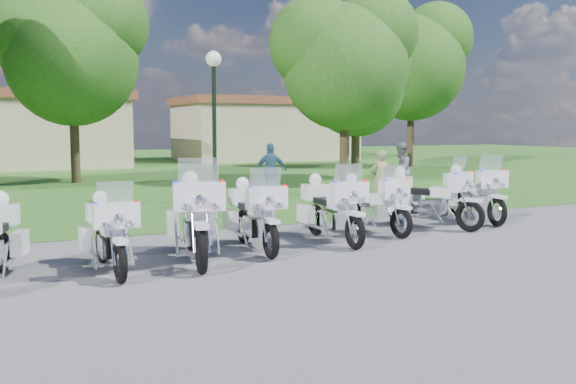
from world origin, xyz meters
name	(u,v)px	position (x,y,z in m)	size (l,w,h in m)	color
ground	(352,248)	(0.00, 0.00, 0.00)	(100.00, 100.00, 0.00)	slate
grass_lawn	(105,166)	(0.00, 27.00, 0.00)	(100.00, 48.00, 0.01)	#30601E
motorcycle_1	(108,232)	(-4.34, -0.03, 0.60)	(0.71, 2.14, 1.44)	black
motorcycle_2	(195,216)	(-2.90, 0.22, 0.73)	(1.18, 2.57, 1.74)	black
motorcycle_3	(254,214)	(-1.66, 0.66, 0.64)	(0.85, 2.28, 1.53)	black
motorcycle_4	(331,208)	(0.01, 0.80, 0.65)	(0.79, 2.30, 1.54)	black
motorcycle_5	(371,203)	(1.28, 1.35, 0.61)	(0.90, 2.17, 1.46)	black
motorcycle_6	(428,197)	(2.80, 1.41, 0.67)	(1.36, 2.23, 1.59)	black
motorcycle_7	(472,193)	(4.36, 1.79, 0.66)	(0.96, 2.34, 1.57)	black
lamp_post	(214,89)	(-0.10, 7.47, 3.25)	(0.44, 0.44, 4.33)	black
tree_1	(70,48)	(-2.89, 16.46, 5.24)	(5.94, 5.07, 7.92)	#38281C
tree_2	(344,55)	(6.20, 11.08, 4.86)	(5.51, 4.70, 7.34)	#38281C
tree_3	(355,80)	(8.23, 13.63, 4.17)	(4.74, 4.04, 6.31)	#38281C
tree_4	(411,58)	(15.18, 19.34, 5.95)	(6.74, 5.75, 8.99)	#38281C
building_east	(264,129)	(11.00, 30.00, 2.07)	(11.44, 7.28, 4.10)	tan
bystander_a	(380,179)	(3.83, 4.92, 0.78)	(0.57, 0.37, 1.56)	#999268
bystander_b	(400,170)	(5.72, 6.65, 0.85)	(0.83, 0.65, 1.71)	slate
bystander_c	(271,171)	(1.90, 8.03, 0.85)	(0.99, 0.41, 1.69)	#375B84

